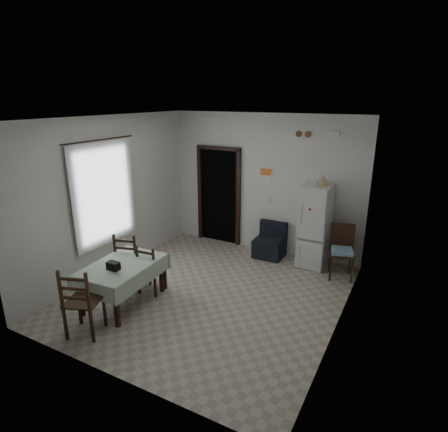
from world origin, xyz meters
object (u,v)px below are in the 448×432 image
object	(u,v)px
dining_chair_far_right	(152,268)
corner_chair	(342,252)
navy_seat	(270,240)
dining_table	(123,284)
fridge	(315,227)
dining_chair_far_left	(131,258)
dining_chair_near_head	(83,300)

from	to	relation	value
dining_chair_far_right	corner_chair	bearing A→B (deg)	-148.11
navy_seat	dining_table	distance (m)	3.16
fridge	navy_seat	distance (m)	1.02
dining_chair_far_left	dining_chair_far_right	distance (m)	0.49
corner_chair	fridge	bearing A→B (deg)	140.73
dining_chair_far_left	dining_chair_near_head	distance (m)	1.48
dining_chair_far_left	dining_chair_near_head	size ratio (longest dim) A/B	0.96
corner_chair	dining_chair_far_right	bearing A→B (deg)	-158.36
fridge	dining_chair_far_left	distance (m)	3.49
fridge	dining_chair_far_left	size ratio (longest dim) A/B	1.63
dining_chair_far_right	dining_chair_near_head	size ratio (longest dim) A/B	0.83
dining_chair_far_right	dining_chair_near_head	world-z (taller)	dining_chair_near_head
navy_seat	dining_chair_far_left	distance (m)	2.85
navy_seat	dining_chair_near_head	size ratio (longest dim) A/B	0.68
dining_table	dining_chair_far_left	world-z (taller)	dining_chair_far_left
fridge	dining_chair_near_head	world-z (taller)	fridge
dining_table	dining_chair_near_head	xyz separation A→B (m)	(0.09, -0.87, 0.18)
fridge	dining_chair_far_right	world-z (taller)	fridge
navy_seat	dining_chair_far_right	size ratio (longest dim) A/B	0.82
corner_chair	dining_chair_far_right	xyz separation A→B (m)	(-2.73, -2.05, -0.06)
fridge	navy_seat	size ratio (longest dim) A/B	2.28
corner_chair	dining_chair_far_right	size ratio (longest dim) A/B	1.14
dining_chair_far_left	navy_seat	bearing A→B (deg)	-142.32
dining_table	dining_chair_far_right	xyz separation A→B (m)	(0.16, 0.52, 0.09)
fridge	dining_chair_far_right	size ratio (longest dim) A/B	1.87
navy_seat	dining_chair_far_right	bearing A→B (deg)	-117.65
navy_seat	corner_chair	size ratio (longest dim) A/B	0.72
fridge	dining_chair_far_left	xyz separation A→B (m)	(-2.62, -2.28, -0.31)
dining_chair_near_head	corner_chair	bearing A→B (deg)	-149.22
corner_chair	dining_chair_far_right	world-z (taller)	corner_chair
corner_chair	dining_chair_far_left	xyz separation A→B (m)	(-3.21, -2.02, 0.00)
navy_seat	corner_chair	distance (m)	1.54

